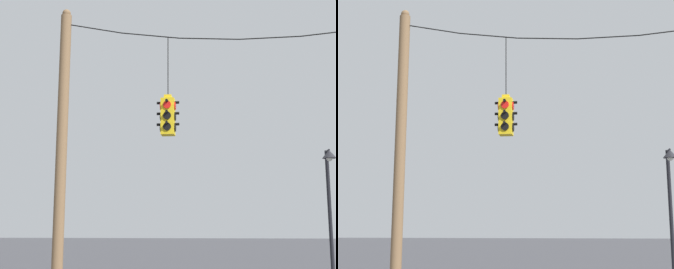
% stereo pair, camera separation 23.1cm
% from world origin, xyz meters
% --- Properties ---
extents(utility_pole_left, '(0.29, 0.29, 7.93)m').
position_xyz_m(utility_pole_left, '(-5.45, 0.44, 3.95)').
color(utility_pole_left, brown).
rests_on(utility_pole_left, ground_plane).
extents(span_wire, '(10.91, 0.03, 0.71)m').
position_xyz_m(span_wire, '(-0.00, 0.44, 7.05)').
color(span_wire, black).
extents(traffic_light_near_right_pole, '(0.58, 0.58, 2.63)m').
position_xyz_m(traffic_light_near_right_pole, '(-2.64, 0.44, 4.85)').
color(traffic_light_near_right_pole, yellow).
extents(street_lamp, '(0.44, 0.77, 4.52)m').
position_xyz_m(street_lamp, '(1.98, 4.64, 3.27)').
color(street_lamp, black).
rests_on(street_lamp, ground_plane).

